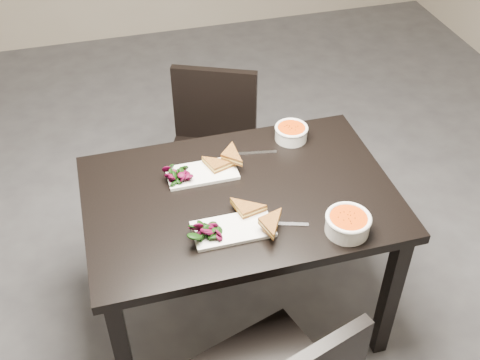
{
  "coord_description": "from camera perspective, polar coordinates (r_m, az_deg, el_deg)",
  "views": [
    {
      "loc": [
        -0.45,
        -2.09,
        2.27
      ],
      "look_at": [
        -0.0,
        -0.46,
        0.82
      ],
      "focal_mm": 44.02,
      "sensor_mm": 36.0,
      "label": 1
    }
  ],
  "objects": [
    {
      "name": "table",
      "position": [
        2.35,
        0.0,
        -3.14
      ],
      "size": [
        1.2,
        0.8,
        0.75
      ],
      "color": "black",
      "rests_on": "ground"
    },
    {
      "name": "chair_far",
      "position": [
        2.97,
        -2.75,
        3.45
      ],
      "size": [
        0.55,
        0.55,
        0.85
      ],
      "rotation": [
        0.0,
        0.0,
        -0.42
      ],
      "color": "black",
      "rests_on": "ground"
    },
    {
      "name": "sandwich_near",
      "position": [
        2.13,
        0.9,
        -3.59
      ],
      "size": [
        0.17,
        0.14,
        0.05
      ],
      "primitive_type": null,
      "rotation": [
        0.0,
        0.0,
        0.22
      ],
      "color": "#9E6621",
      "rests_on": "plate_near"
    },
    {
      "name": "soup_bowl_far",
      "position": [
        2.54,
        4.99,
        4.66
      ],
      "size": [
        0.14,
        0.14,
        0.06
      ],
      "color": "white",
      "rests_on": "table"
    },
    {
      "name": "ground",
      "position": [
        3.12,
        -2.18,
        -6.16
      ],
      "size": [
        5.0,
        5.0,
        0.0
      ],
      "primitive_type": "plane",
      "color": "#47474C",
      "rests_on": "ground"
    },
    {
      "name": "soup_bowl_near",
      "position": [
        2.14,
        10.41,
        -4.1
      ],
      "size": [
        0.17,
        0.17,
        0.07
      ],
      "color": "white",
      "rests_on": "table"
    },
    {
      "name": "cutlery_far",
      "position": [
        2.47,
        1.5,
        2.65
      ],
      "size": [
        0.18,
        0.05,
        0.0
      ],
      "primitive_type": "cube",
      "rotation": [
        0.0,
        0.0,
        -0.17
      ],
      "color": "silver",
      "rests_on": "table"
    },
    {
      "name": "sandwich_far",
      "position": [
        2.35,
        -2.11,
        1.28
      ],
      "size": [
        0.17,
        0.14,
        0.05
      ],
      "primitive_type": null,
      "rotation": [
        0.0,
        0.0,
        0.32
      ],
      "color": "#9E6621",
      "rests_on": "plate_far"
    },
    {
      "name": "salad_near",
      "position": [
        2.09,
        -3.34,
        -4.77
      ],
      "size": [
        0.09,
        0.08,
        0.04
      ],
      "primitive_type": null,
      "color": "black",
      "rests_on": "plate_near"
    },
    {
      "name": "plate_far",
      "position": [
        2.37,
        -3.7,
        0.67
      ],
      "size": [
        0.28,
        0.14,
        0.01
      ],
      "primitive_type": "cube",
      "color": "white",
      "rests_on": "table"
    },
    {
      "name": "salad_far",
      "position": [
        2.34,
        -6.12,
        0.75
      ],
      "size": [
        0.09,
        0.08,
        0.04
      ],
      "primitive_type": null,
      "color": "black",
      "rests_on": "plate_far"
    },
    {
      "name": "plate_near",
      "position": [
        2.13,
        -0.68,
        -4.79
      ],
      "size": [
        0.29,
        0.15,
        0.01
      ],
      "primitive_type": "cube",
      "color": "white",
      "rests_on": "table"
    },
    {
      "name": "cutlery_near",
      "position": [
        2.16,
        4.29,
        -4.27
      ],
      "size": [
        0.18,
        0.07,
        0.0
      ],
      "primitive_type": "cube",
      "rotation": [
        0.0,
        0.0,
        -0.31
      ],
      "color": "silver",
      "rests_on": "table"
    }
  ]
}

